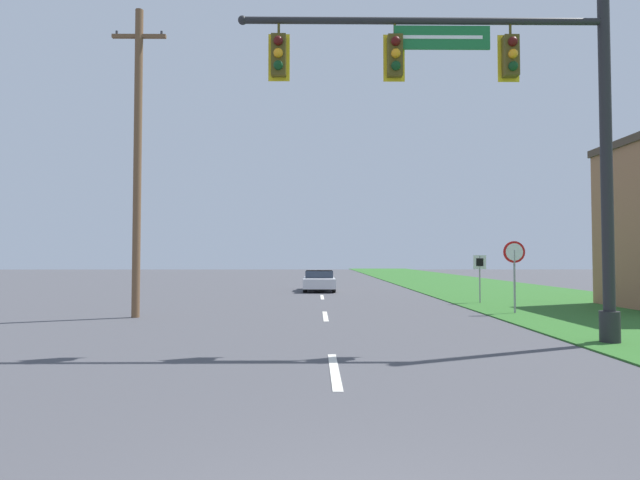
# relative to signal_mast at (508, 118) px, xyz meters

# --- Properties ---
(grass_verge_right) EXTENTS (10.00, 110.00, 0.04)m
(grass_verge_right) POSITION_rel_signal_mast_xyz_m (6.37, 21.36, -5.18)
(grass_verge_right) COLOR #2D6626
(grass_verge_right) RESTS_ON ground
(road_center_line) EXTENTS (0.16, 34.80, 0.01)m
(road_center_line) POSITION_rel_signal_mast_xyz_m (-4.13, 13.36, -5.20)
(road_center_line) COLOR silver
(road_center_line) RESTS_ON ground
(signal_mast) EXTENTS (8.75, 0.47, 8.32)m
(signal_mast) POSITION_rel_signal_mast_xyz_m (0.00, 0.00, 0.00)
(signal_mast) COLOR #232326
(signal_mast) RESTS_ON grass_verge_right
(car_ahead) EXTENTS (1.83, 4.44, 1.19)m
(car_ahead) POSITION_rel_signal_mast_xyz_m (-4.24, 18.20, -4.60)
(car_ahead) COLOR black
(car_ahead) RESTS_ON ground
(stop_sign) EXTENTS (0.76, 0.07, 2.50)m
(stop_sign) POSITION_rel_signal_mast_xyz_m (2.50, 5.99, -3.34)
(stop_sign) COLOR gray
(stop_sign) RESTS_ON grass_verge_right
(route_sign_post) EXTENTS (0.55, 0.06, 2.03)m
(route_sign_post) POSITION_rel_signal_mast_xyz_m (2.59, 9.97, -3.68)
(route_sign_post) COLOR gray
(route_sign_post) RESTS_ON grass_verge_right
(utility_pole_near) EXTENTS (1.80, 0.26, 10.29)m
(utility_pole_near) POSITION_rel_signal_mast_xyz_m (-10.38, 5.13, 0.10)
(utility_pole_near) COLOR brown
(utility_pole_near) RESTS_ON ground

